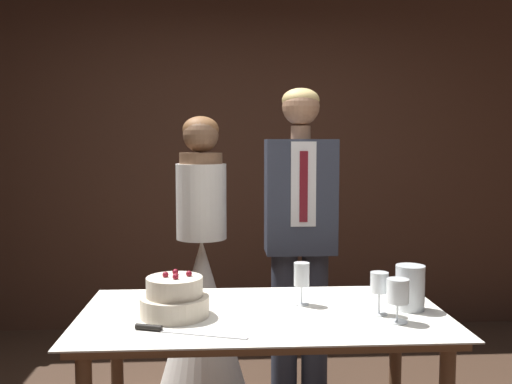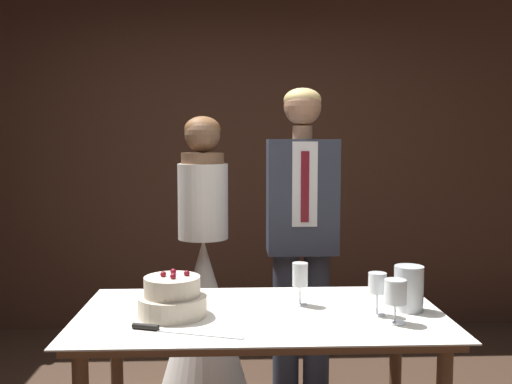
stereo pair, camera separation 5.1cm
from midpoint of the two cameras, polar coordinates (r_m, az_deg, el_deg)
name	(u,v)px [view 2 (the right image)]	position (r m, az deg, el deg)	size (l,w,h in m)	color
wall_back	(243,161)	(4.53, -1.03, 3.11)	(5.06, 0.12, 2.65)	#472B1E
cake_table	(261,335)	(2.35, 1.12, -14.14)	(1.45, 0.78, 0.80)	brown
tiered_cake	(172,298)	(2.28, -7.73, -10.46)	(0.27, 0.27, 0.18)	beige
cake_knife	(165,329)	(2.12, -8.38, -13.45)	(0.41, 0.15, 0.02)	silver
wine_glass_near	(300,276)	(2.40, 5.04, -8.34)	(0.07, 0.07, 0.18)	silver
wine_glass_middle	(395,294)	(2.23, 14.40, -9.86)	(0.08, 0.08, 0.17)	silver
wine_glass_far	(377,285)	(2.31, 12.67, -9.10)	(0.07, 0.07, 0.17)	silver
hurricane_candle	(409,289)	(2.41, 15.62, -9.35)	(0.12, 0.12, 0.18)	silver
bride	(204,299)	(3.29, -4.80, -10.58)	(0.54, 0.54, 1.62)	white
groom	(302,228)	(3.23, 5.05, -3.58)	(0.39, 0.25, 1.77)	#333847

